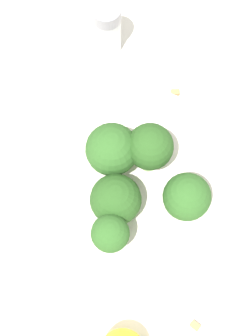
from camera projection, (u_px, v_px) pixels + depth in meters
ground_plane at (126, 195)px, 0.55m from camera, size 3.00×3.00×0.00m
bowl at (126, 188)px, 0.53m from camera, size 0.20×0.20×0.04m
broccoli_floret_0 at (110, 234)px, 0.46m from camera, size 0.03×0.03×0.05m
broccoli_floret_1 at (151, 149)px, 0.48m from camera, size 0.04×0.04×0.06m
broccoli_floret_2 at (116, 200)px, 0.47m from camera, size 0.04×0.04×0.05m
broccoli_floret_3 at (108, 153)px, 0.48m from camera, size 0.05×0.05×0.06m
broccoli_floret_4 at (187, 197)px, 0.47m from camera, size 0.04×0.04×0.05m
pepper_shaker at (107, 29)px, 0.58m from camera, size 0.03×0.03×0.07m
almond_crumb_1 at (196, 325)px, 0.50m from camera, size 0.01×0.01×0.01m
almond_crumb_3 at (175, 91)px, 0.58m from camera, size 0.01×0.01×0.01m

